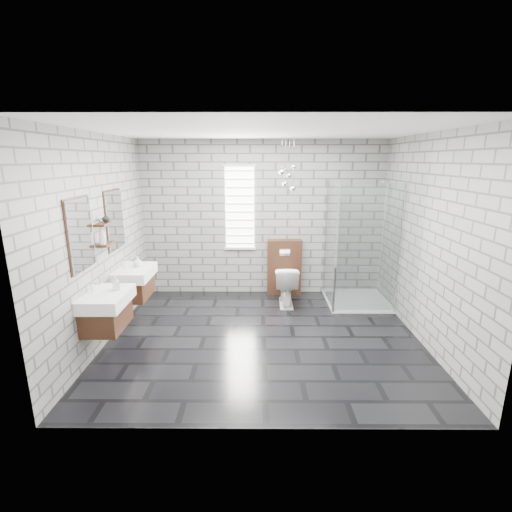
{
  "coord_description": "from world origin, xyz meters",
  "views": [
    {
      "loc": [
        -0.08,
        -4.65,
        2.37
      ],
      "look_at": [
        -0.11,
        0.35,
        1.06
      ],
      "focal_mm": 26.0,
      "sensor_mm": 36.0,
      "label": 1
    }
  ],
  "objects_px": {
    "vanity_right": "(132,274)",
    "vanity_left": "(103,300)",
    "shower_enclosure": "(354,276)",
    "toilet": "(286,285)",
    "cistern_panel": "(284,267)"
  },
  "relations": [
    {
      "from": "vanity_right",
      "to": "vanity_left",
      "type": "bearing_deg",
      "value": -90.0
    },
    {
      "from": "shower_enclosure",
      "to": "toilet",
      "type": "height_order",
      "value": "shower_enclosure"
    },
    {
      "from": "vanity_right",
      "to": "toilet",
      "type": "height_order",
      "value": "vanity_right"
    },
    {
      "from": "vanity_right",
      "to": "cistern_panel",
      "type": "xyz_separation_m",
      "value": [
        2.29,
        1.24,
        -0.26
      ]
    },
    {
      "from": "vanity_left",
      "to": "toilet",
      "type": "bearing_deg",
      "value": 37.6
    },
    {
      "from": "vanity_right",
      "to": "cistern_panel",
      "type": "distance_m",
      "value": 2.62
    },
    {
      "from": "vanity_left",
      "to": "toilet",
      "type": "xyz_separation_m",
      "value": [
        2.29,
        1.77,
        -0.42
      ]
    },
    {
      "from": "vanity_left",
      "to": "toilet",
      "type": "relative_size",
      "value": 2.32
    },
    {
      "from": "vanity_right",
      "to": "shower_enclosure",
      "type": "relative_size",
      "value": 0.77
    },
    {
      "from": "vanity_left",
      "to": "cistern_panel",
      "type": "distance_m",
      "value": 3.23
    },
    {
      "from": "vanity_right",
      "to": "toilet",
      "type": "relative_size",
      "value": 2.32
    },
    {
      "from": "vanity_left",
      "to": "toilet",
      "type": "height_order",
      "value": "vanity_left"
    },
    {
      "from": "vanity_right",
      "to": "toilet",
      "type": "xyz_separation_m",
      "value": [
        2.29,
        0.74,
        -0.42
      ]
    },
    {
      "from": "vanity_left",
      "to": "vanity_right",
      "type": "height_order",
      "value": "same"
    },
    {
      "from": "vanity_left",
      "to": "cistern_panel",
      "type": "relative_size",
      "value": 1.57
    }
  ]
}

